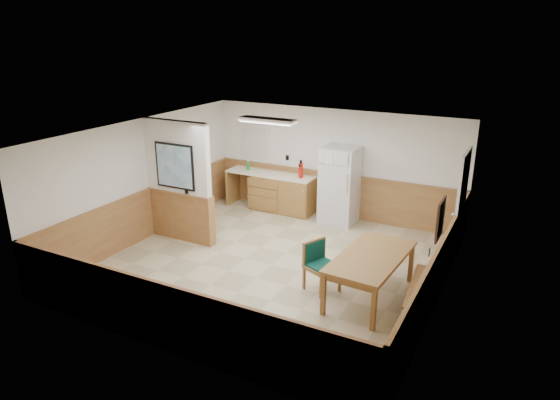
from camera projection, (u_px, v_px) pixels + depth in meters
The scene contains 20 objects.
ground at pixel (272, 265), 9.33m from camera, with size 6.00×6.00×0.00m, color #C3B28C.
ceiling at pixel (271, 133), 8.52m from camera, with size 6.00×6.00×0.02m, color white.
back_wall at pixel (334, 164), 11.44m from camera, with size 6.00×0.02×2.50m, color white.
right_wall at pixel (444, 232), 7.61m from camera, with size 0.02×6.00×2.50m, color white.
left_wall at pixel (144, 179), 10.24m from camera, with size 0.02×6.00×2.50m, color white.
wainscot_back at pixel (333, 195), 11.67m from camera, with size 6.00×0.04×1.00m, color #A37A41.
wainscot_right at pixel (438, 275), 7.86m from camera, with size 0.04×6.00×1.00m, color #A37A41.
wainscot_left at pixel (148, 214), 10.48m from camera, with size 0.04×6.00×1.00m, color #A37A41.
partition_wall at pixel (179, 183), 10.08m from camera, with size 1.50×0.20×2.50m.
kitchen_counter at pixel (281, 192), 11.96m from camera, with size 2.20×0.61×1.00m.
exterior_door at pixel (460, 206), 9.28m from camera, with size 0.07×1.02×2.15m.
kitchen_window at pixel (255, 142), 12.24m from camera, with size 0.80×0.04×1.00m.
wall_painting at pixel (440, 219), 7.28m from camera, with size 0.04×0.50×0.60m.
fluorescent_fixture at pixel (267, 120), 9.97m from camera, with size 1.20×0.30×0.09m.
refrigerator at pixel (340, 185), 11.12m from camera, with size 0.79×0.73×1.74m.
dining_table at pixel (371, 261), 8.01m from camera, with size 1.06×1.93×0.75m.
dining_bench at pixel (420, 292), 7.70m from camera, with size 0.45×1.50×0.45m.
dining_chair at pixel (318, 261), 8.35m from camera, with size 0.80×0.69×0.85m.
fire_extinguisher at pixel (301, 170), 11.52m from camera, with size 0.12×0.12×0.42m.
soap_bottle at pixel (248, 166), 12.18m from camera, with size 0.07×0.07×0.21m, color #1A8F36.
Camera 1 is at (4.04, -7.40, 4.20)m, focal length 32.00 mm.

